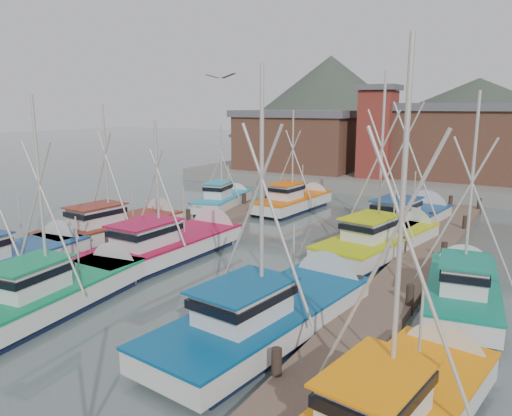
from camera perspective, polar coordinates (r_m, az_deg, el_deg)
The scene contains 20 objects.
ground at distance 19.54m, azimuth -10.84°, elevation -12.22°, with size 260.00×260.00×0.00m, color #50605F.
dock_left at distance 26.82m, azimuth -16.53°, elevation -5.40°, with size 2.30×46.00×1.50m.
dock_right at distance 19.61m, azimuth 13.52°, elevation -11.58°, with size 2.30×46.00×1.50m.
quay at distance 52.24m, azimuth 16.80°, elevation 3.13°, with size 44.00×16.00×1.20m, color gray.
shed_left at distance 53.63m, azimuth 4.93°, elevation 7.80°, with size 12.72×8.48×6.20m.
shed_center at distance 50.79m, azimuth 23.70°, elevation 7.07°, with size 14.84×9.54×6.90m.
lookout_tower at distance 48.45m, azimuth 13.68°, elevation 8.56°, with size 3.60×3.60×8.50m.
distant_hills at distance 138.37m, azimuth 20.15°, elevation 7.62°, with size 175.00×140.00×42.00m.
boat_4 at distance 21.42m, azimuth -21.24°, elevation -8.70°, with size 3.69×9.11×8.97m.
boat_5 at distance 17.90m, azimuth 2.20°, elevation -11.90°, with size 4.41×10.59×10.07m.
boat_6 at distance 26.19m, azimuth -26.80°, elevation -5.50°, with size 4.27×10.00×10.44m.
boat_7 at distance 13.43m, azimuth 16.28°, elevation -20.98°, with size 3.97×8.91×9.98m.
boat_8 at distance 26.60m, azimuth -9.73°, elevation -4.17°, with size 3.55×10.46×8.13m.
boat_9 at distance 28.08m, azimuth 14.41°, elevation -3.51°, with size 4.68×10.14×10.47m.
boat_10 at distance 31.24m, azimuth -15.29°, elevation -2.05°, with size 3.82×9.84×8.80m.
boat_11 at distance 21.81m, azimuth 22.53°, elevation -8.44°, with size 3.63×8.52×9.04m.
boat_12 at distance 38.26m, azimuth 4.64°, elevation 0.77°, with size 3.31×8.62×8.22m.
boat_13 at distance 33.58m, azimuth 16.81°, elevation -1.19°, with size 4.48×10.69×11.12m.
boat_14 at distance 38.72m, azimuth -3.59°, elevation 0.91°, with size 3.79×7.94×6.98m.
gull_far at distance 20.57m, azimuth -4.11°, elevation 14.74°, with size 1.55×0.65×0.24m.
Camera 1 is at (11.96, -13.34, 7.81)m, focal length 35.00 mm.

